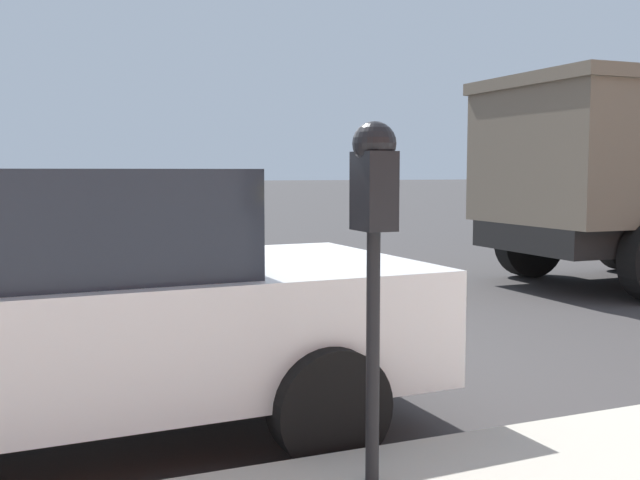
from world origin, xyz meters
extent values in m
plane|color=#3D3A3A|center=(0.00, 0.00, 0.00)|extent=(220.00, 220.00, 0.00)
cylinder|color=black|center=(-2.60, -0.10, 0.73)|extent=(0.06, 0.06, 1.13)
cube|color=black|center=(-2.60, -0.10, 1.46)|extent=(0.20, 0.14, 0.34)
sphere|color=black|center=(-2.60, -0.10, 1.66)|extent=(0.19, 0.19, 0.19)
cube|color=gold|center=(-2.49, -0.10, 1.42)|extent=(0.01, 0.11, 0.12)
cube|color=black|center=(-2.49, -0.10, 1.54)|extent=(0.01, 0.10, 0.08)
cube|color=silver|center=(-1.12, 1.26, 0.65)|extent=(1.98, 4.54, 0.67)
cylinder|color=black|center=(-0.16, -0.10, 0.32)|extent=(0.24, 0.65, 0.64)
cylinder|color=black|center=(-1.99, -0.16, 0.32)|extent=(0.24, 0.65, 0.64)
cylinder|color=black|center=(3.39, -7.51, 0.52)|extent=(0.31, 1.04, 1.04)
cylinder|color=black|center=(3.42, -5.68, 0.52)|extent=(0.31, 1.04, 1.04)
camera|label=1|loc=(-5.48, 1.35, 1.55)|focal=42.00mm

